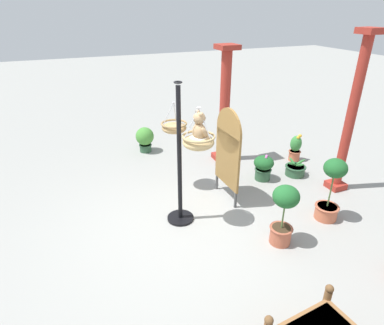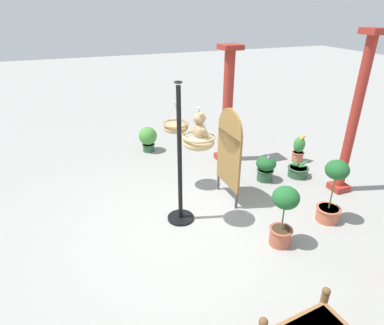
{
  "view_description": "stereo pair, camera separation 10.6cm",
  "coord_description": "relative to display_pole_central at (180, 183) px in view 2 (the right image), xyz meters",
  "views": [
    {
      "loc": [
        3.97,
        -1.56,
        3.25
      ],
      "look_at": [
        -0.04,
        0.08,
        1.13
      ],
      "focal_mm": 30.32,
      "sensor_mm": 36.0,
      "label": 1
    },
    {
      "loc": [
        4.01,
        -1.46,
        3.25
      ],
      "look_at": [
        -0.04,
        0.08,
        1.13
      ],
      "focal_mm": 30.32,
      "sensor_mm": 36.0,
      "label": 2
    }
  ],
  "objects": [
    {
      "name": "ground_plane",
      "position": [
        0.25,
        0.04,
        -0.7
      ],
      "size": [
        40.0,
        40.0,
        0.0
      ],
      "primitive_type": "plane",
      "color": "gray"
    },
    {
      "name": "display_pole_central",
      "position": [
        0.0,
        0.0,
        0.0
      ],
      "size": [
        0.44,
        0.44,
        2.3
      ],
      "color": "black",
      "rests_on": "ground"
    },
    {
      "name": "hanging_basket_with_teddy",
      "position": [
        0.15,
        0.25,
        0.73
      ],
      "size": [
        0.5,
        0.5,
        0.64
      ],
      "color": "tan"
    },
    {
      "name": "teddy_bear",
      "position": [
        0.15,
        0.27,
        0.93
      ],
      "size": [
        0.31,
        0.29,
        0.46
      ],
      "color": "tan"
    },
    {
      "name": "hanging_basket_left_high",
      "position": [
        -1.07,
        0.29,
        0.54
      ],
      "size": [
        0.48,
        0.48,
        0.57
      ],
      "color": "tan"
    },
    {
      "name": "greenhouse_pillar_right",
      "position": [
        -1.83,
        1.73,
        0.52
      ],
      "size": [
        0.42,
        0.42,
        2.53
      ],
      "color": "#9E2D23",
      "rests_on": "ground"
    },
    {
      "name": "greenhouse_pillar_far_back",
      "position": [
        0.19,
        3.18,
        0.71
      ],
      "size": [
        0.33,
        0.33,
        2.92
      ],
      "color": "#9E2D23",
      "rests_on": "ground"
    },
    {
      "name": "potted_plant_fern_front",
      "position": [
        1.13,
        1.18,
        -0.15
      ],
      "size": [
        0.38,
        0.38,
        0.98
      ],
      "color": "#AD563D",
      "rests_on": "ground"
    },
    {
      "name": "potted_plant_flowering_red",
      "position": [
        -1.15,
        3.22,
        -0.4
      ],
      "size": [
        0.28,
        0.28,
        0.64
      ],
      "color": "#BC6042",
      "rests_on": "ground"
    },
    {
      "name": "potted_plant_tall_leafy",
      "position": [
        0.9,
        2.27,
        -0.15
      ],
      "size": [
        0.4,
        0.4,
        1.1
      ],
      "color": "#BC6042",
      "rests_on": "ground"
    },
    {
      "name": "potted_plant_bushy_green",
      "position": [
        -0.56,
        2.79,
        -0.57
      ],
      "size": [
        0.43,
        0.45,
        0.35
      ],
      "color": "#2D5638",
      "rests_on": "ground"
    },
    {
      "name": "potted_plant_small_succulent",
      "position": [
        -2.94,
        0.19,
        -0.36
      ],
      "size": [
        0.43,
        0.43,
        0.61
      ],
      "color": "#2D5638",
      "rests_on": "ground"
    },
    {
      "name": "potted_plant_conical_shrub",
      "position": [
        -0.66,
        2.05,
        -0.41
      ],
      "size": [
        0.4,
        0.4,
        0.55
      ],
      "color": "#2D5638",
      "rests_on": "ground"
    },
    {
      "name": "display_sign_board",
      "position": [
        -0.31,
        1.01,
        0.31
      ],
      "size": [
        0.79,
        0.07,
        1.72
      ],
      "color": "olive",
      "rests_on": "ground"
    }
  ]
}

